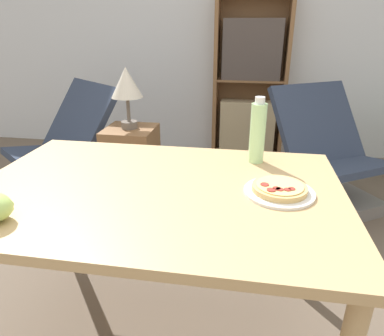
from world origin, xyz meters
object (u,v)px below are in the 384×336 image
(lounge_chair_near, at_px, (64,164))
(drink_bottle, at_px, (258,132))
(pizza_on_plate, at_px, (279,190))
(lounge_chair_far, at_px, (326,170))
(side_table, at_px, (133,170))
(bookshelf, at_px, (250,87))
(table_lamp, at_px, (127,85))

(lounge_chair_near, bearing_deg, drink_bottle, 6.77)
(pizza_on_plate, distance_m, drink_bottle, 0.33)
(lounge_chair_far, bearing_deg, pizza_on_plate, -141.35)
(lounge_chair_near, xyz_separation_m, side_table, (0.60, -0.11, 0.03))
(lounge_chair_near, bearing_deg, bookshelf, 78.34)
(table_lamp, bearing_deg, drink_bottle, -41.61)
(side_table, bearing_deg, bookshelf, 58.72)
(bookshelf, bearing_deg, lounge_chair_near, -139.15)
(table_lamp, bearing_deg, lounge_chair_near, 169.80)
(pizza_on_plate, relative_size, drink_bottle, 0.88)
(pizza_on_plate, relative_size, bookshelf, 0.16)
(lounge_chair_near, bearing_deg, table_lamp, 27.30)
(bookshelf, height_order, table_lamp, bookshelf)
(drink_bottle, bearing_deg, lounge_chair_far, 61.92)
(drink_bottle, height_order, side_table, drink_bottle)
(bookshelf, bearing_deg, drink_bottle, -88.79)
(pizza_on_plate, relative_size, lounge_chair_near, 0.25)
(pizza_on_plate, relative_size, side_table, 0.40)
(drink_bottle, height_order, table_lamp, table_lamp)
(bookshelf, relative_size, table_lamp, 3.85)
(lounge_chair_near, relative_size, lounge_chair_far, 1.01)
(lounge_chair_near, bearing_deg, side_table, 27.30)
(drink_bottle, distance_m, lounge_chair_far, 1.33)
(bookshelf, relative_size, side_table, 2.48)
(drink_bottle, relative_size, bookshelf, 0.18)
(pizza_on_plate, xyz_separation_m, table_lamp, (-0.92, 1.05, 0.17))
(bookshelf, bearing_deg, lounge_chair_far, -59.06)
(drink_bottle, bearing_deg, pizza_on_plate, -74.83)
(lounge_chair_far, height_order, table_lamp, table_lamp)
(pizza_on_plate, height_order, lounge_chair_near, lounge_chair_near)
(table_lamp, bearing_deg, pizza_on_plate, -48.60)
(drink_bottle, xyz_separation_m, bookshelf, (-0.04, 2.07, -0.15))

